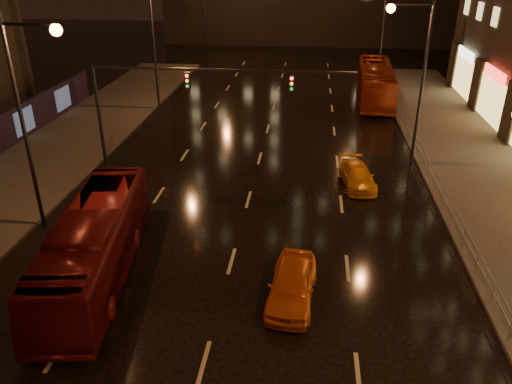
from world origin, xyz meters
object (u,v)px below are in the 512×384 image
Objects in this scene: bus_red at (95,244)px; taxi_far at (357,176)px; bus_curb at (376,83)px; taxi_near at (292,284)px.

bus_red is 2.64× the size of taxi_far.
bus_curb is 2.93× the size of taxi_far.
bus_red is at bearing 178.87° from taxi_near.
taxi_near is at bearing -98.67° from bus_curb.
taxi_far is at bearing 77.82° from taxi_near.
bus_curb is at bearing 82.76° from taxi_near.
taxi_far is (3.27, 10.88, -0.13)m from taxi_near.
bus_red is at bearing -146.17° from taxi_far.
taxi_near reaches higher than taxi_far.
bus_red is 0.90× the size of bus_curb.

